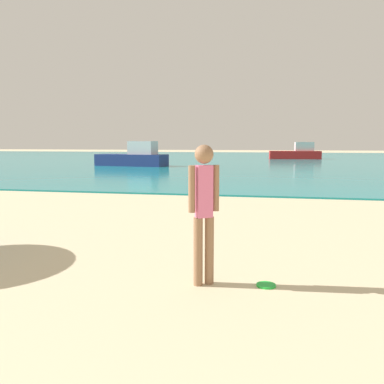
{
  "coord_description": "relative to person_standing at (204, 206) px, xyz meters",
  "views": [
    {
      "loc": [
        1.72,
        2.53,
        1.75
      ],
      "look_at": [
        0.28,
        9.69,
        0.84
      ],
      "focal_mm": 37.07,
      "sensor_mm": 36.0,
      "label": 1
    }
  ],
  "objects": [
    {
      "name": "water",
      "position": [
        -0.92,
        38.14,
        -0.95
      ],
      "size": [
        160.0,
        60.0,
        0.06
      ],
      "primitive_type": "cube",
      "color": "teal",
      "rests_on": "ground"
    },
    {
      "name": "boat_near",
      "position": [
        -9.23,
        23.28,
        -0.3
      ],
      "size": [
        5.53,
        2.52,
        1.81
      ],
      "rotation": [
        0.0,
        0.0,
        2.98
      ],
      "color": "navy",
      "rests_on": "water"
    },
    {
      "name": "boat_far",
      "position": [
        3.38,
        38.91,
        -0.3
      ],
      "size": [
        5.39,
        2.09,
        1.79
      ],
      "rotation": [
        0.0,
        0.0,
        3.22
      ],
      "color": "red",
      "rests_on": "water"
    },
    {
      "name": "person_standing",
      "position": [
        0.0,
        0.0,
        0.0
      ],
      "size": [
        0.35,
        0.25,
        1.73
      ],
      "rotation": [
        0.0,
        0.0,
        3.71
      ],
      "color": "#936B4C",
      "rests_on": "ground"
    },
    {
      "name": "frisbee",
      "position": [
        0.77,
        0.08,
        -0.97
      ],
      "size": [
        0.24,
        0.24,
        0.03
      ],
      "primitive_type": "cylinder",
      "color": "green",
      "rests_on": "ground"
    }
  ]
}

